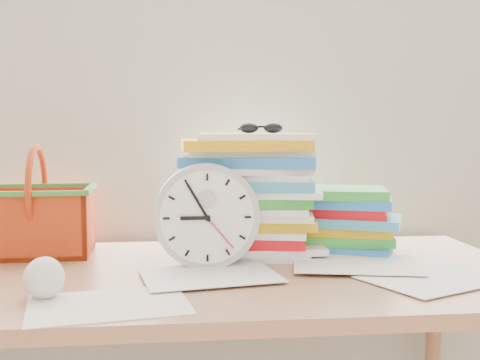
{
  "coord_description": "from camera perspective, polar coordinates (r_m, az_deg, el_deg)",
  "views": [
    {
      "loc": [
        -0.08,
        0.31,
        1.06
      ],
      "look_at": [
        0.07,
        1.6,
        0.95
      ],
      "focal_mm": 45.0,
      "sensor_mm": 36.0,
      "label": 1
    }
  ],
  "objects": [
    {
      "name": "sunglasses",
      "position": [
        1.45,
        2.02,
        4.97
      ],
      "size": [
        0.12,
        0.11,
        0.03
      ],
      "primitive_type": null,
      "rotation": [
        0.0,
        0.0,
        -0.04
      ],
      "color": "black",
      "rests_on": "paper_stack"
    },
    {
      "name": "clock",
      "position": [
        1.33,
        -3.18,
        -3.42
      ],
      "size": [
        0.23,
        0.05,
        0.23
      ],
      "primitive_type": "cylinder",
      "rotation": [
        1.57,
        0.0,
        0.0
      ],
      "color": "#B1B1B1",
      "rests_on": "desk"
    },
    {
      "name": "desk",
      "position": [
        1.35,
        -2.82,
        -11.67
      ],
      "size": [
        1.4,
        0.7,
        0.75
      ],
      "color": "#9D6B49",
      "rests_on": "ground"
    },
    {
      "name": "paper_stack",
      "position": [
        1.48,
        0.96,
        -1.33
      ],
      "size": [
        0.36,
        0.31,
        0.3
      ],
      "primitive_type": null,
      "rotation": [
        0.0,
        0.0,
        -0.1
      ],
      "color": "white",
      "rests_on": "desk"
    },
    {
      "name": "basket",
      "position": [
        1.55,
        -18.66,
        -1.89
      ],
      "size": [
        0.27,
        0.21,
        0.26
      ],
      "primitive_type": null,
      "rotation": [
        0.0,
        0.0,
        0.03
      ],
      "color": "#D54414",
      "rests_on": "desk"
    },
    {
      "name": "crumpled_ball",
      "position": [
        1.17,
        -18.11,
        -8.78
      ],
      "size": [
        0.08,
        0.08,
        0.08
      ],
      "primitive_type": "sphere",
      "color": "white",
      "rests_on": "desk"
    },
    {
      "name": "scattered_papers",
      "position": [
        1.32,
        -2.83,
        -8.32
      ],
      "size": [
        1.26,
        0.42,
        0.02
      ],
      "primitive_type": null,
      "color": "white",
      "rests_on": "desk"
    },
    {
      "name": "curtain",
      "position": [
        1.69,
        -3.71,
        13.14
      ],
      "size": [
        2.4,
        0.01,
        2.5
      ],
      "primitive_type": "cube",
      "color": "beige",
      "rests_on": "room_shell"
    },
    {
      "name": "book_stack",
      "position": [
        1.54,
        10.27,
        -3.72
      ],
      "size": [
        0.32,
        0.28,
        0.16
      ],
      "primitive_type": null,
      "rotation": [
        0.0,
        0.0,
        -0.31
      ],
      "color": "white",
      "rests_on": "desk"
    }
  ]
}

